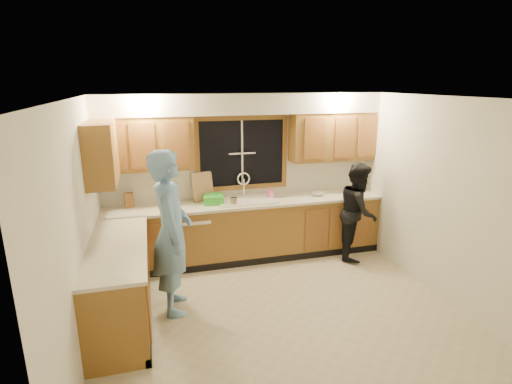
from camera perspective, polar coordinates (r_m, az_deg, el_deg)
floor at (r=4.99m, az=3.36°, el=-16.73°), size 4.20×4.20×0.00m
ceiling at (r=4.23m, az=3.91°, el=13.28°), size 4.20×4.20×0.00m
wall_back at (r=6.22m, az=-2.00°, el=2.39°), size 4.20×0.00×4.20m
wall_left at (r=4.30m, az=-24.06°, el=-5.09°), size 0.00×3.80×3.80m
wall_right at (r=5.48m, az=24.91°, el=-0.90°), size 0.00×3.80×3.80m
base_cabinets_back at (r=6.18m, az=-1.29°, el=-5.57°), size 4.20×0.60×0.88m
base_cabinets_left at (r=4.90m, az=-18.87°, el=-12.37°), size 0.60×1.90×0.88m
countertop_back at (r=6.01m, az=-1.28°, el=-1.52°), size 4.20×0.63×0.04m
countertop_left at (r=4.71m, az=-19.18°, el=-7.39°), size 0.63×1.90×0.04m
upper_cabinets_left at (r=5.79m, az=-15.62°, el=6.64°), size 1.35×0.33×0.75m
upper_cabinets_right at (r=6.43m, az=10.87°, el=7.78°), size 1.35×0.33×0.75m
upper_cabinets_return at (r=5.21m, az=-21.24°, el=5.22°), size 0.33×0.90×0.75m
soffit at (r=5.89m, az=-1.70°, el=12.49°), size 4.20×0.35×0.30m
window_frame at (r=6.14m, az=-2.01°, el=5.55°), size 1.44×0.03×1.14m
sink at (r=6.04m, az=-1.32°, el=-1.79°), size 0.86×0.52×0.57m
dishwasher at (r=6.05m, az=-9.16°, el=-6.56°), size 0.60×0.56×0.82m
stove at (r=4.40m, az=-19.29°, el=-15.67°), size 0.58×0.75×0.90m
man at (r=4.73m, az=-12.00°, el=-5.72°), size 0.50×0.73×1.95m
woman at (r=6.31m, az=14.40°, el=-2.67°), size 0.86×0.91×1.49m
knife_block at (r=5.98m, az=-17.67°, el=-1.10°), size 0.13×0.12×0.21m
cutting_board at (r=6.06m, az=-7.64°, el=0.80°), size 0.34×0.19×0.43m
dish_crate at (r=5.91m, az=-6.11°, el=-1.03°), size 0.31×0.30×0.13m
soap_bottle at (r=6.14m, az=2.05°, el=-0.13°), size 0.09×0.09×0.17m
bowl at (r=6.37m, az=8.81°, el=-0.30°), size 0.25×0.25×0.05m
can_left at (r=5.76m, az=-3.34°, el=-1.43°), size 0.09×0.09×0.13m
can_right at (r=5.76m, az=-3.00°, el=-1.43°), size 0.07×0.07×0.13m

